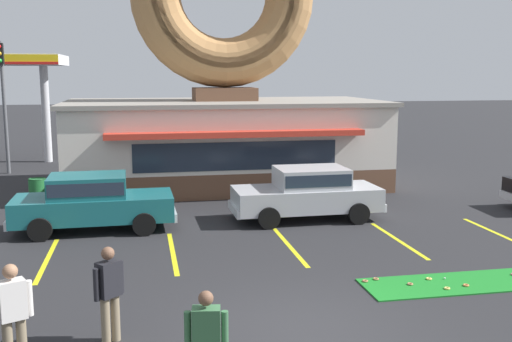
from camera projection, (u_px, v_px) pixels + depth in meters
ground_plane at (302, 329)px, 10.46m from camera, size 160.00×160.00×0.00m
donut_shop_building at (224, 91)px, 23.48m from camera, size 12.30×6.75×10.96m
putting_mat at (463, 283)px, 12.73m from camera, size 4.32×1.30×0.03m
mini_donut_near_left at (447, 288)px, 12.32m from camera, size 0.13×0.13×0.04m
mini_donut_mid_left at (466, 285)px, 12.50m from camera, size 0.13×0.13×0.04m
mini_donut_mid_centre at (376, 279)px, 12.89m from camera, size 0.13×0.13×0.04m
mini_donut_mid_right at (410, 284)px, 12.58m from camera, size 0.13×0.13×0.04m
mini_donut_far_centre at (365, 281)px, 12.76m from camera, size 0.13×0.13×0.04m
mini_donut_far_right at (429, 279)px, 12.90m from camera, size 0.13×0.13×0.04m
golf_ball at (445, 278)px, 12.92m from camera, size 0.04×0.04×0.04m
car_silver at (308, 191)px, 18.20m from camera, size 4.58×2.02×1.60m
car_teal at (92, 200)px, 16.92m from camera, size 4.59×2.04×1.60m
pedestrian_blue_sweater_man at (109, 290)px, 9.82m from camera, size 0.48×0.43×1.64m
pedestrian_hooded_kid at (13, 312)px, 8.87m from camera, size 0.55×0.38×1.67m
pedestrian_clipboard_woman at (206, 341)px, 8.07m from camera, size 0.59×0.30×1.56m
trash_bin at (38, 192)px, 19.93m from camera, size 0.57×0.57×0.97m
traffic_light_pole at (3, 90)px, 26.08m from camera, size 0.28×0.47×5.80m
parking_stripe_far_left at (47, 259)px, 14.37m from camera, size 0.12×3.60×0.01m
parking_stripe_left at (173, 252)px, 14.94m from camera, size 0.12×3.60×0.01m
parking_stripe_mid_left at (289, 246)px, 15.50m from camera, size 0.12×3.60×0.01m
parking_stripe_centre at (398, 240)px, 16.06m from camera, size 0.12×3.60×0.01m
parking_stripe_mid_right at (499, 234)px, 16.63m from camera, size 0.12×3.60×0.01m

